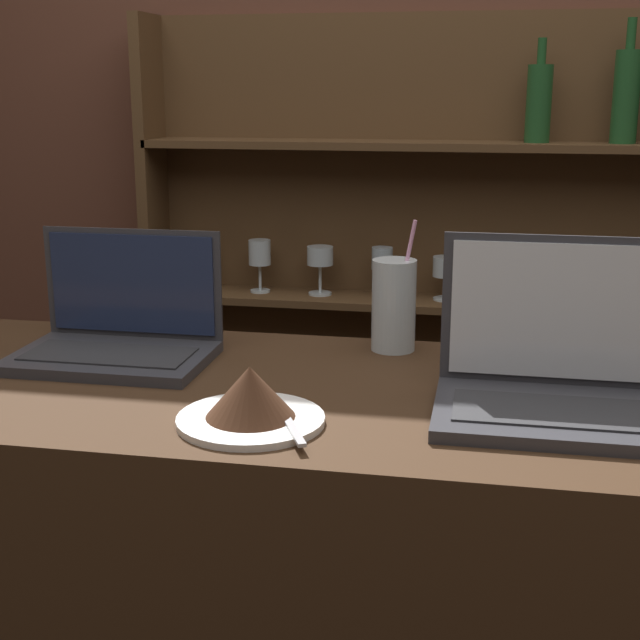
# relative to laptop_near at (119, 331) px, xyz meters

# --- Properties ---
(back_wall) EXTENTS (7.00, 0.06, 2.70)m
(back_wall) POSITION_rel_laptop_near_xyz_m (0.42, 1.10, 0.27)
(back_wall) COLOR brown
(back_wall) RESTS_ON ground_plane
(back_shelf) EXTENTS (1.47, 0.18, 1.66)m
(back_shelf) POSITION_rel_laptop_near_xyz_m (0.43, 1.02, -0.20)
(back_shelf) COLOR brown
(back_shelf) RESTS_ON ground_plane
(laptop_near) EXTENTS (0.32, 0.21, 0.21)m
(laptop_near) POSITION_rel_laptop_near_xyz_m (0.00, 0.00, 0.00)
(laptop_near) COLOR #333338
(laptop_near) RESTS_ON bar_counter
(laptop_far) EXTENTS (0.35, 0.23, 0.24)m
(laptop_far) POSITION_rel_laptop_near_xyz_m (0.71, -0.13, 0.01)
(laptop_far) COLOR #333338
(laptop_far) RESTS_ON bar_counter
(cake_plate) EXTENTS (0.20, 0.20, 0.08)m
(cake_plate) POSITION_rel_laptop_near_xyz_m (0.30, -0.25, -0.01)
(cake_plate) COLOR white
(cake_plate) RESTS_ON bar_counter
(water_glass) EXTENTS (0.08, 0.08, 0.23)m
(water_glass) POSITION_rel_laptop_near_xyz_m (0.45, 0.13, 0.03)
(water_glass) COLOR silver
(water_glass) RESTS_ON bar_counter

